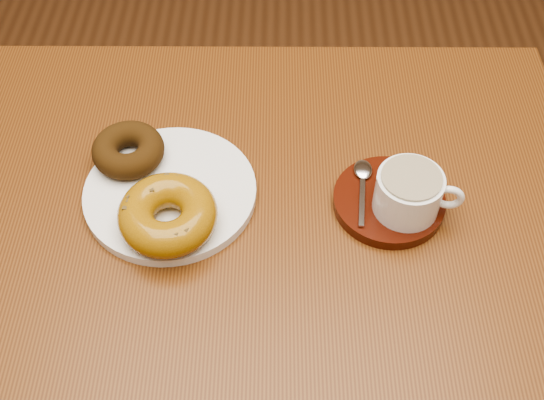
{
  "coord_description": "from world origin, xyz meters",
  "views": [
    {
      "loc": [
        -0.05,
        -0.33,
        1.52
      ],
      "look_at": [
        -0.06,
        0.22,
        0.85
      ],
      "focal_mm": 45.0,
      "sensor_mm": 36.0,
      "label": 1
    }
  ],
  "objects_px": {
    "cafe_table": "(258,266)",
    "coffee_cup": "(410,192)",
    "saucer": "(389,201)",
    "donut_plate": "(170,192)"
  },
  "relations": [
    {
      "from": "coffee_cup",
      "to": "donut_plate",
      "type": "bearing_deg",
      "value": -175.26
    },
    {
      "from": "saucer",
      "to": "coffee_cup",
      "type": "distance_m",
      "value": 0.04
    },
    {
      "from": "donut_plate",
      "to": "coffee_cup",
      "type": "xyz_separation_m",
      "value": [
        0.3,
        -0.03,
        0.04
      ]
    },
    {
      "from": "cafe_table",
      "to": "donut_plate",
      "type": "relative_size",
      "value": 3.95
    },
    {
      "from": "donut_plate",
      "to": "coffee_cup",
      "type": "distance_m",
      "value": 0.31
    },
    {
      "from": "cafe_table",
      "to": "donut_plate",
      "type": "xyz_separation_m",
      "value": [
        -0.11,
        0.02,
        0.14
      ]
    },
    {
      "from": "cafe_table",
      "to": "coffee_cup",
      "type": "distance_m",
      "value": 0.26
    },
    {
      "from": "saucer",
      "to": "donut_plate",
      "type": "bearing_deg",
      "value": 177.78
    },
    {
      "from": "coffee_cup",
      "to": "cafe_table",
      "type": "bearing_deg",
      "value": -171.83
    },
    {
      "from": "cafe_table",
      "to": "coffee_cup",
      "type": "bearing_deg",
      "value": -2.2
    }
  ]
}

